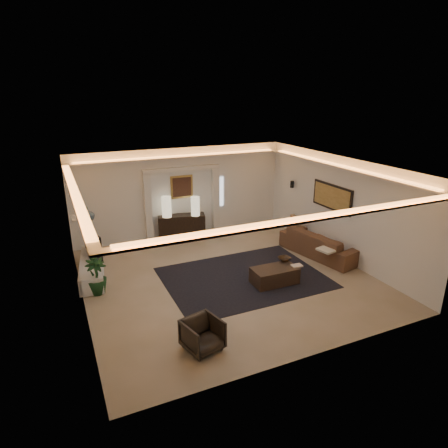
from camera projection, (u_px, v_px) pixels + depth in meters
name	position (u px, v px, depth m)	size (l,w,h in m)	color
floor	(227.00, 277.00, 10.07)	(7.00, 7.00, 0.00)	tan
ceiling	(227.00, 166.00, 9.13)	(7.00, 7.00, 0.00)	white
wall_back	(182.00, 193.00, 12.62)	(7.00, 7.00, 0.00)	white
wall_front	(313.00, 286.00, 6.59)	(7.00, 7.00, 0.00)	white
wall_left	(77.00, 247.00, 8.24)	(7.00, 7.00, 0.00)	white
wall_right	(339.00, 208.00, 10.97)	(7.00, 7.00, 0.00)	white
cove_soffit	(227.00, 178.00, 9.22)	(7.00, 7.00, 0.04)	silver
daylight_slit	(220.00, 192.00, 13.16)	(0.25, 0.03, 1.00)	white
area_rug	(244.00, 277.00, 10.05)	(4.00, 3.00, 0.01)	black
pilaster_left	(148.00, 208.00, 12.20)	(0.22, 0.20, 2.20)	silver
pilaster_right	(215.00, 200.00, 13.09)	(0.22, 0.20, 2.20)	silver
alcove_header	(182.00, 169.00, 12.27)	(2.52, 0.20, 0.12)	silver
painting_frame	(182.00, 187.00, 12.53)	(0.74, 0.04, 0.74)	tan
painting_canvas	(182.00, 187.00, 12.51)	(0.62, 0.02, 0.62)	#4C2D1E
art_panel_frame	(332.00, 197.00, 11.13)	(0.04, 1.64, 0.74)	black
art_panel_gold	(331.00, 197.00, 11.12)	(0.02, 1.50, 0.62)	tan
wall_sconce	(292.00, 184.00, 12.74)	(0.12, 0.12, 0.22)	black
wall_niche	(74.00, 219.00, 9.40)	(0.10, 0.55, 0.04)	silver
console	(182.00, 226.00, 12.70)	(1.50, 0.47, 0.75)	black
lamp_left	(167.00, 207.00, 12.29)	(0.30, 0.30, 0.67)	beige
lamp_right	(195.00, 206.00, 12.43)	(0.28, 0.28, 0.62)	#F5EABD
media_ledge	(92.00, 268.00, 10.08)	(0.56, 2.26, 0.42)	white
tv	(90.00, 243.00, 10.22)	(0.15, 1.14, 0.66)	black
figurine	(87.00, 241.00, 10.79)	(0.13, 0.13, 0.36)	#423424
ginger_jar	(87.00, 214.00, 9.10)	(0.33, 0.33, 0.35)	#495C71
plant	(96.00, 276.00, 9.15)	(0.49, 0.49, 0.88)	#163918
sofa	(321.00, 243.00, 11.34)	(0.96, 2.46, 0.72)	black
throw_blanket	(328.00, 249.00, 10.44)	(0.53, 0.44, 0.06)	beige
throw_pillow	(295.00, 223.00, 12.50)	(0.14, 0.46, 0.46)	#957150
coffee_table	(274.00, 276.00, 9.71)	(1.13, 0.62, 0.42)	black
bowl	(284.00, 259.00, 10.08)	(0.32, 0.32, 0.08)	black
magazine	(297.00, 266.00, 9.74)	(0.26, 0.19, 0.03)	beige
armchair	(203.00, 335.00, 7.18)	(0.65, 0.67, 0.61)	#342821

